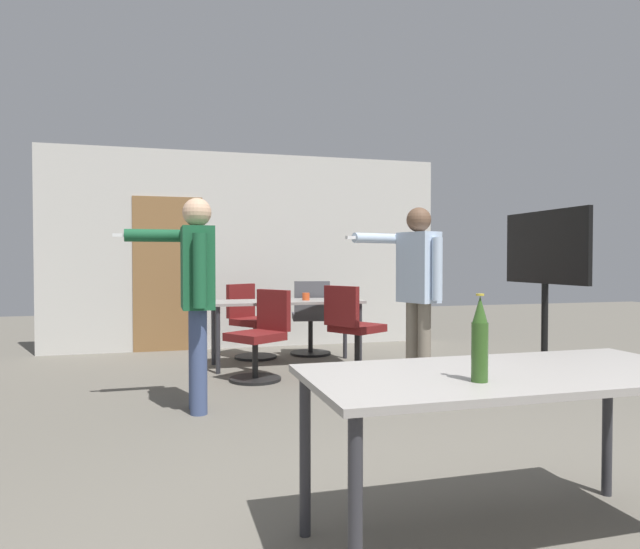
{
  "coord_description": "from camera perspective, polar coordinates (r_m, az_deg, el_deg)",
  "views": [
    {
      "loc": [
        -1.18,
        -1.5,
        1.21
      ],
      "look_at": [
        0.0,
        2.75,
        1.1
      ],
      "focal_mm": 32.0,
      "sensor_mm": 36.0,
      "label": 1
    }
  ],
  "objects": [
    {
      "name": "back_wall",
      "position": [
        7.96,
        -7.25,
        2.31
      ],
      "size": [
        5.46,
        0.12,
        2.68
      ],
      "color": "beige",
      "rests_on": "ground_plane"
    },
    {
      "name": "office_chair_mid_tucked",
      "position": [
        5.84,
        -5.96,
        -6.38
      ],
      "size": [
        0.68,
        0.66,
        0.9
      ],
      "rotation": [
        0.0,
        0.0,
        2.17
      ],
      "color": "black",
      "rests_on": "ground_plane"
    },
    {
      "name": "office_chair_far_right",
      "position": [
        6.1,
        3.29,
        -5.77
      ],
      "size": [
        0.68,
        0.65,
        0.94
      ],
      "rotation": [
        0.0,
        0.0,
        5.26
      ],
      "color": "black",
      "rests_on": "ground_plane"
    },
    {
      "name": "person_far_watching",
      "position": [
        4.64,
        -12.35,
        -0.85
      ],
      "size": [
        0.78,
        0.64,
        1.71
      ],
      "rotation": [
        0.0,
        0.0,
        1.58
      ],
      "color": "#3D4C75",
      "rests_on": "ground_plane"
    },
    {
      "name": "office_chair_side_rolled",
      "position": [
        7.15,
        -6.9,
        -4.9
      ],
      "size": [
        0.67,
        0.68,
        0.91
      ],
      "rotation": [
        0.0,
        0.0,
        3.76
      ],
      "color": "black",
      "rests_on": "ground_plane"
    },
    {
      "name": "beer_bottle",
      "position": [
        2.26,
        15.69,
        -6.36
      ],
      "size": [
        0.06,
        0.06,
        0.34
      ],
      "color": "#2D511E",
      "rests_on": "conference_table_near"
    },
    {
      "name": "conference_table_far",
      "position": [
        6.54,
        -3.41,
        -3.3
      ],
      "size": [
        1.72,
        0.66,
        0.75
      ],
      "color": "gray",
      "rests_on": "ground_plane"
    },
    {
      "name": "tv_screen",
      "position": [
        5.57,
        21.6,
        -0.34
      ],
      "size": [
        0.44,
        1.13,
        1.66
      ],
      "rotation": [
        0.0,
        0.0,
        -1.57
      ],
      "color": "black",
      "rests_on": "ground_plane"
    },
    {
      "name": "conference_table_near",
      "position": [
        2.56,
        18.49,
        -10.7
      ],
      "size": [
        1.72,
        0.79,
        0.75
      ],
      "color": "gray",
      "rests_on": "ground_plane"
    },
    {
      "name": "drink_cup",
      "position": [
        6.55,
        -1.42,
        -2.22
      ],
      "size": [
        0.08,
        0.08,
        0.09
      ],
      "color": "#E05123",
      "rests_on": "conference_table_far"
    },
    {
      "name": "office_chair_far_left",
      "position": [
        7.25,
        -0.91,
        -4.57
      ],
      "size": [
        0.54,
        0.59,
        0.95
      ],
      "rotation": [
        0.0,
        0.0,
        6.1
      ],
      "color": "black",
      "rests_on": "ground_plane"
    },
    {
      "name": "person_right_polo",
      "position": [
        5.31,
        9.71,
        -0.45
      ],
      "size": [
        0.86,
        0.54,
        1.7
      ],
      "rotation": [
        0.0,
        0.0,
        1.89
      ],
      "color": "slate",
      "rests_on": "ground_plane"
    }
  ]
}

